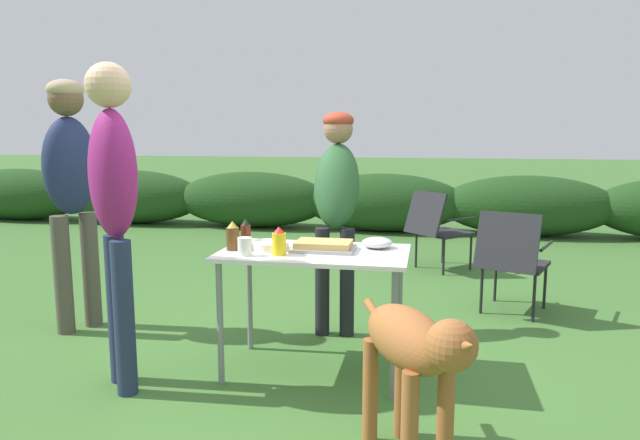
{
  "coord_description": "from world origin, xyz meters",
  "views": [
    {
      "loc": [
        0.65,
        -3.21,
        1.43
      ],
      "look_at": [
        -0.01,
        0.23,
        0.89
      ],
      "focal_mm": 32.0,
      "sensor_mm": 36.0,
      "label": 1
    }
  ],
  "objects_px": {
    "camp_chair_green_behind_table": "(512,257)",
    "plate_stack": "(270,245)",
    "paper_cup_stack": "(245,247)",
    "standing_person_in_navy_coat": "(71,177)",
    "bbq_sauce_bottle": "(246,234)",
    "standing_person_in_olive_jacket": "(337,193)",
    "standing_person_in_dark_puffer": "(114,194)",
    "dog": "(413,352)",
    "mixing_bowl": "(377,243)",
    "food_tray": "(324,246)",
    "mustard_bottle": "(279,242)",
    "folding_table": "(314,264)",
    "camp_chair_near_hedge": "(437,226)",
    "beer_bottle": "(233,236)"
  },
  "relations": [
    {
      "from": "folding_table",
      "to": "paper_cup_stack",
      "type": "distance_m",
      "value": 0.43
    },
    {
      "from": "folding_table",
      "to": "bbq_sauce_bottle",
      "type": "xyz_separation_m",
      "value": [
        -0.43,
        0.03,
        0.16
      ]
    },
    {
      "from": "plate_stack",
      "to": "paper_cup_stack",
      "type": "distance_m",
      "value": 0.22
    },
    {
      "from": "mixing_bowl",
      "to": "mustard_bottle",
      "type": "relative_size",
      "value": 1.15
    },
    {
      "from": "food_tray",
      "to": "paper_cup_stack",
      "type": "xyz_separation_m",
      "value": [
        -0.41,
        -0.22,
        0.03
      ]
    },
    {
      "from": "food_tray",
      "to": "bbq_sauce_bottle",
      "type": "bearing_deg",
      "value": 179.59
    },
    {
      "from": "plate_stack",
      "to": "mustard_bottle",
      "type": "distance_m",
      "value": 0.18
    },
    {
      "from": "paper_cup_stack",
      "to": "folding_table",
      "type": "bearing_deg",
      "value": 28.31
    },
    {
      "from": "standing_person_in_dark_puffer",
      "to": "camp_chair_near_hedge",
      "type": "xyz_separation_m",
      "value": [
        1.75,
        3.17,
        -0.63
      ]
    },
    {
      "from": "mustard_bottle",
      "to": "dog",
      "type": "xyz_separation_m",
      "value": [
        0.78,
        -0.76,
        -0.3
      ]
    },
    {
      "from": "beer_bottle",
      "to": "bbq_sauce_bottle",
      "type": "relative_size",
      "value": 0.99
    },
    {
      "from": "bbq_sauce_bottle",
      "to": "standing_person_in_dark_puffer",
      "type": "bearing_deg",
      "value": -142.48
    },
    {
      "from": "plate_stack",
      "to": "paper_cup_stack",
      "type": "xyz_separation_m",
      "value": [
        -0.09,
        -0.2,
        0.03
      ]
    },
    {
      "from": "mixing_bowl",
      "to": "paper_cup_stack",
      "type": "distance_m",
      "value": 0.8
    },
    {
      "from": "plate_stack",
      "to": "camp_chair_green_behind_table",
      "type": "height_order",
      "value": "camp_chair_green_behind_table"
    },
    {
      "from": "folding_table",
      "to": "mixing_bowl",
      "type": "xyz_separation_m",
      "value": [
        0.35,
        0.16,
        0.11
      ]
    },
    {
      "from": "bbq_sauce_bottle",
      "to": "standing_person_in_olive_jacket",
      "type": "relative_size",
      "value": 0.11
    },
    {
      "from": "beer_bottle",
      "to": "paper_cup_stack",
      "type": "bearing_deg",
      "value": -48.4
    },
    {
      "from": "standing_person_in_navy_coat",
      "to": "dog",
      "type": "bearing_deg",
      "value": -88.68
    },
    {
      "from": "food_tray",
      "to": "beer_bottle",
      "type": "relative_size",
      "value": 2.13
    },
    {
      "from": "dog",
      "to": "camp_chair_near_hedge",
      "type": "distance_m",
      "value": 3.66
    },
    {
      "from": "folding_table",
      "to": "camp_chair_green_behind_table",
      "type": "bearing_deg",
      "value": 46.03
    },
    {
      "from": "folding_table",
      "to": "standing_person_in_navy_coat",
      "type": "height_order",
      "value": "standing_person_in_navy_coat"
    },
    {
      "from": "plate_stack",
      "to": "standing_person_in_olive_jacket",
      "type": "relative_size",
      "value": 0.14
    },
    {
      "from": "plate_stack",
      "to": "standing_person_in_navy_coat",
      "type": "height_order",
      "value": "standing_person_in_navy_coat"
    },
    {
      "from": "mustard_bottle",
      "to": "folding_table",
      "type": "bearing_deg",
      "value": 39.33
    },
    {
      "from": "dog",
      "to": "camp_chair_green_behind_table",
      "type": "distance_m",
      "value": 2.36
    },
    {
      "from": "mixing_bowl",
      "to": "camp_chair_green_behind_table",
      "type": "bearing_deg",
      "value": 51.38
    },
    {
      "from": "camp_chair_near_hedge",
      "to": "standing_person_in_navy_coat",
      "type": "bearing_deg",
      "value": -92.44
    },
    {
      "from": "standing_person_in_dark_puffer",
      "to": "standing_person_in_navy_coat",
      "type": "bearing_deg",
      "value": 4.16
    },
    {
      "from": "food_tray",
      "to": "mustard_bottle",
      "type": "relative_size",
      "value": 2.26
    },
    {
      "from": "bbq_sauce_bottle",
      "to": "plate_stack",
      "type": "bearing_deg",
      "value": -10.25
    },
    {
      "from": "beer_bottle",
      "to": "mustard_bottle",
      "type": "height_order",
      "value": "beer_bottle"
    },
    {
      "from": "camp_chair_green_behind_table",
      "to": "plate_stack",
      "type": "bearing_deg",
      "value": -117.89
    },
    {
      "from": "paper_cup_stack",
      "to": "plate_stack",
      "type": "bearing_deg",
      "value": 64.99
    },
    {
      "from": "food_tray",
      "to": "standing_person_in_navy_coat",
      "type": "height_order",
      "value": "standing_person_in_navy_coat"
    },
    {
      "from": "paper_cup_stack",
      "to": "dog",
      "type": "relative_size",
      "value": 0.13
    },
    {
      "from": "plate_stack",
      "to": "camp_chair_green_behind_table",
      "type": "bearing_deg",
      "value": 40.63
    },
    {
      "from": "folding_table",
      "to": "dog",
      "type": "distance_m",
      "value": 1.1
    },
    {
      "from": "mixing_bowl",
      "to": "standing_person_in_dark_puffer",
      "type": "distance_m",
      "value": 1.52
    },
    {
      "from": "standing_person_in_navy_coat",
      "to": "camp_chair_near_hedge",
      "type": "bearing_deg",
      "value": -18.13
    },
    {
      "from": "standing_person_in_navy_coat",
      "to": "beer_bottle",
      "type": "bearing_deg",
      "value": -79.45
    },
    {
      "from": "food_tray",
      "to": "mustard_bottle",
      "type": "height_order",
      "value": "mustard_bottle"
    },
    {
      "from": "beer_bottle",
      "to": "standing_person_in_navy_coat",
      "type": "height_order",
      "value": "standing_person_in_navy_coat"
    },
    {
      "from": "food_tray",
      "to": "paper_cup_stack",
      "type": "bearing_deg",
      "value": -151.62
    },
    {
      "from": "standing_person_in_dark_puffer",
      "to": "food_tray",
      "type": "bearing_deg",
      "value": -107.95
    },
    {
      "from": "beer_bottle",
      "to": "dog",
      "type": "distance_m",
      "value": 1.41
    },
    {
      "from": "bbq_sauce_bottle",
      "to": "standing_person_in_olive_jacket",
      "type": "xyz_separation_m",
      "value": [
        0.44,
        0.72,
        0.18
      ]
    },
    {
      "from": "beer_bottle",
      "to": "standing_person_in_navy_coat",
      "type": "bearing_deg",
      "value": 160.99
    },
    {
      "from": "folding_table",
      "to": "standing_person_in_dark_puffer",
      "type": "bearing_deg",
      "value": -157.57
    }
  ]
}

